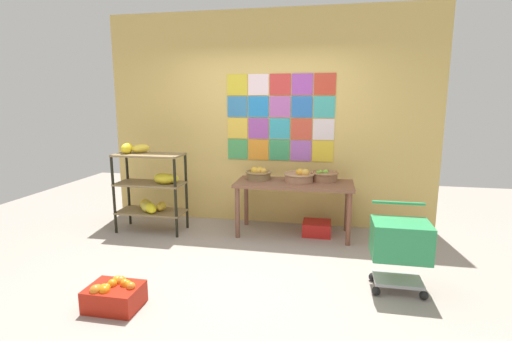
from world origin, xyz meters
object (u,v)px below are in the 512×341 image
(fruit_basket_left, at_px, (258,174))
(shopping_cart, at_px, (400,243))
(produce_crate_under_table, at_px, (317,228))
(fruit_basket_back_right, at_px, (299,176))
(display_table, at_px, (294,189))
(fruit_basket_centre, at_px, (325,176))
(orange_crate_foreground, at_px, (114,295))
(banana_shelf_unit, at_px, (151,185))

(fruit_basket_left, distance_m, shopping_cart, 2.17)
(produce_crate_under_table, bearing_deg, fruit_basket_back_right, 173.71)
(display_table, distance_m, fruit_basket_centre, 0.45)
(produce_crate_under_table, xyz_separation_m, orange_crate_foreground, (-1.64, -2.15, 0.03))
(fruit_basket_back_right, bearing_deg, fruit_basket_centre, 16.10)
(orange_crate_foreground, bearing_deg, fruit_basket_back_right, 57.32)
(fruit_basket_back_right, distance_m, shopping_cart, 1.76)
(fruit_basket_centre, xyz_separation_m, produce_crate_under_table, (-0.08, -0.12, -0.69))
(shopping_cart, bearing_deg, fruit_basket_back_right, 133.94)
(produce_crate_under_table, distance_m, shopping_cart, 1.62)
(banana_shelf_unit, xyz_separation_m, fruit_basket_back_right, (1.97, 0.28, 0.14))
(fruit_basket_centre, relative_size, shopping_cart, 0.45)
(display_table, height_order, fruit_basket_back_right, fruit_basket_back_right)
(display_table, relative_size, fruit_basket_left, 4.30)
(banana_shelf_unit, distance_m, fruit_basket_centre, 2.33)
(banana_shelf_unit, xyz_separation_m, display_table, (1.91, 0.22, -0.02))
(fruit_basket_left, relative_size, fruit_basket_back_right, 0.88)
(orange_crate_foreground, height_order, shopping_cart, shopping_cart)
(banana_shelf_unit, xyz_separation_m, shopping_cart, (3.01, -1.10, -0.17))
(display_table, distance_m, fruit_basket_left, 0.53)
(display_table, relative_size, shopping_cart, 1.90)
(fruit_basket_back_right, distance_m, produce_crate_under_table, 0.74)
(display_table, height_order, shopping_cart, shopping_cart)
(banana_shelf_unit, height_order, display_table, banana_shelf_unit)
(banana_shelf_unit, distance_m, produce_crate_under_table, 2.30)
(orange_crate_foreground, bearing_deg, banana_shelf_unit, 106.77)
(fruit_basket_centre, relative_size, fruit_basket_back_right, 0.89)
(fruit_basket_back_right, bearing_deg, banana_shelf_unit, -171.79)
(banana_shelf_unit, bearing_deg, fruit_basket_left, 13.13)
(display_table, bearing_deg, produce_crate_under_table, 7.39)
(display_table, xyz_separation_m, fruit_basket_left, (-0.50, 0.11, 0.16))
(fruit_basket_centre, xyz_separation_m, orange_crate_foreground, (-1.72, -2.27, -0.66))
(fruit_basket_centre, bearing_deg, fruit_basket_back_right, -163.90)
(fruit_basket_centre, xyz_separation_m, fruit_basket_back_right, (-0.33, -0.09, 0.00))
(produce_crate_under_table, distance_m, orange_crate_foreground, 2.71)
(display_table, bearing_deg, shopping_cart, -49.90)
(fruit_basket_left, bearing_deg, fruit_basket_back_right, -4.60)
(banana_shelf_unit, bearing_deg, fruit_basket_back_right, 8.21)
(fruit_basket_back_right, relative_size, orange_crate_foreground, 0.90)
(fruit_basket_back_right, relative_size, shopping_cart, 0.50)
(orange_crate_foreground, bearing_deg, produce_crate_under_table, 52.62)
(display_table, xyz_separation_m, produce_crate_under_table, (0.31, 0.04, -0.53))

